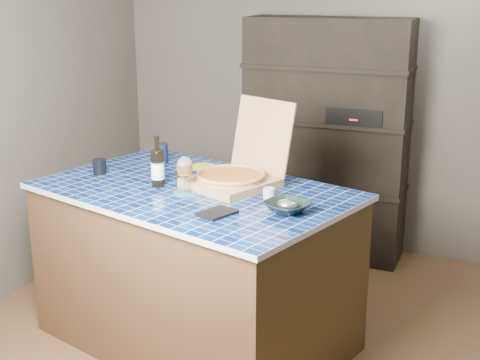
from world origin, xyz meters
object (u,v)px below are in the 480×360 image
at_px(pizza_box, 234,175).
at_px(dvd_case, 217,213).
at_px(kitchen_island, 196,266).
at_px(mead_bottle, 158,167).
at_px(wine_glass, 185,168).
at_px(bowl, 287,207).

relative_size(pizza_box, dvd_case, 3.54).
relative_size(kitchen_island, mead_bottle, 6.78).
distance_m(wine_glass, dvd_case, 0.42).
bearing_deg(kitchen_island, dvd_case, -32.96).
bearing_deg(wine_glass, kitchen_island, 84.70).
height_order(pizza_box, dvd_case, pizza_box).
distance_m(pizza_box, dvd_case, 0.49).
height_order(kitchen_island, mead_bottle, mead_bottle).
bearing_deg(dvd_case, wine_glass, 162.03).
bearing_deg(bowl, wine_glass, 171.88).
bearing_deg(mead_bottle, dvd_case, -31.54).
xyz_separation_m(mead_bottle, bowl, (0.81, -0.14, -0.09)).
relative_size(wine_glass, dvd_case, 1.10).
bearing_deg(mead_bottle, kitchen_island, 10.26).
bearing_deg(mead_bottle, bowl, -9.98).
bearing_deg(pizza_box, dvd_case, -54.31).
height_order(dvd_case, bowl, bowl).
xyz_separation_m(kitchen_island, mead_bottle, (-0.21, -0.04, 0.58)).
xyz_separation_m(dvd_case, bowl, (0.31, 0.16, 0.02)).
relative_size(pizza_box, mead_bottle, 2.23).
bearing_deg(bowl, mead_bottle, 170.02).
bearing_deg(bowl, dvd_case, -151.88).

